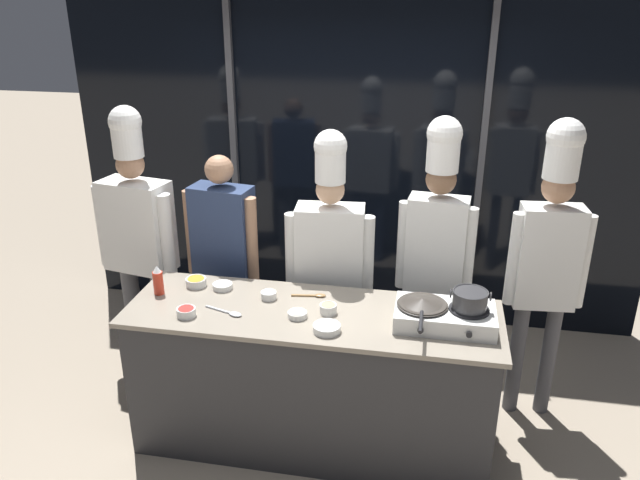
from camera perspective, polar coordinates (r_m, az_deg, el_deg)
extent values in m
plane|color=gray|center=(4.19, -0.67, -17.75)|extent=(24.00, 24.00, 0.00)
cube|color=black|center=(5.09, 3.13, 7.03)|extent=(4.68, 0.04, 2.70)
cube|color=#47474C|center=(5.27, -7.82, 7.38)|extent=(0.05, 0.05, 2.70)
cube|color=#47474C|center=(5.02, 14.44, 6.12)|extent=(0.05, 0.05, 2.70)
cube|color=#2D2D30|center=(3.92, -0.70, -12.71)|extent=(2.13, 0.66, 0.90)
cube|color=gray|center=(3.67, -0.73, -6.76)|extent=(2.20, 0.70, 0.03)
cube|color=silver|center=(3.57, 11.33, -6.87)|extent=(0.55, 0.33, 0.10)
cylinder|color=black|center=(3.54, 9.34, -5.91)|extent=(0.22, 0.22, 0.01)
cylinder|color=black|center=(3.42, 9.17, -8.15)|extent=(0.03, 0.01, 0.03)
cylinder|color=black|center=(3.55, 13.47, -6.19)|extent=(0.22, 0.22, 0.01)
cylinder|color=black|center=(3.43, 13.47, -8.43)|extent=(0.03, 0.01, 0.03)
cylinder|color=#38332D|center=(3.54, 9.35, -5.77)|extent=(0.27, 0.27, 0.01)
cone|color=#38332D|center=(3.53, 9.36, -5.56)|extent=(0.29, 0.29, 0.04)
cylinder|color=black|center=(3.31, 9.22, -7.39)|extent=(0.02, 0.22, 0.02)
cylinder|color=#333335|center=(3.52, 13.55, -5.37)|extent=(0.19, 0.19, 0.10)
torus|color=#333335|center=(3.50, 13.63, -4.63)|extent=(0.20, 0.20, 0.01)
torus|color=#333335|center=(3.50, 11.86, -4.78)|extent=(0.01, 0.05, 0.05)
torus|color=#333335|center=(3.52, 15.34, -5.01)|extent=(0.01, 0.05, 0.05)
cylinder|color=red|center=(3.95, -14.57, -3.82)|extent=(0.06, 0.06, 0.15)
cone|color=white|center=(3.91, -14.70, -2.58)|extent=(0.05, 0.05, 0.04)
cylinder|color=white|center=(4.02, -11.26, -3.80)|extent=(0.13, 0.13, 0.05)
torus|color=white|center=(4.01, -11.29, -3.49)|extent=(0.13, 0.13, 0.01)
cylinder|color=orange|center=(4.01, -11.27, -3.63)|extent=(0.11, 0.11, 0.03)
cylinder|color=white|center=(3.60, -2.08, -6.83)|extent=(0.11, 0.11, 0.03)
torus|color=white|center=(3.59, -2.08, -6.61)|extent=(0.11, 0.11, 0.01)
cylinder|color=#E0C689|center=(3.59, -2.08, -6.71)|extent=(0.09, 0.09, 0.02)
cylinder|color=white|center=(3.80, -4.71, -5.06)|extent=(0.10, 0.10, 0.04)
torus|color=white|center=(3.79, -4.72, -4.77)|extent=(0.10, 0.10, 0.01)
cylinder|color=silver|center=(3.80, -4.72, -4.90)|extent=(0.08, 0.08, 0.02)
cylinder|color=white|center=(3.45, 0.62, -8.09)|extent=(0.15, 0.15, 0.04)
torus|color=white|center=(3.45, 0.62, -7.81)|extent=(0.16, 0.16, 0.01)
cylinder|color=silver|center=(3.45, 0.62, -7.94)|extent=(0.12, 0.12, 0.02)
cylinder|color=white|center=(3.63, 0.76, -6.30)|extent=(0.10, 0.10, 0.05)
torus|color=white|center=(3.62, 0.76, -5.93)|extent=(0.10, 0.10, 0.01)
cylinder|color=#9E896B|center=(3.63, 0.76, -6.11)|extent=(0.08, 0.08, 0.03)
cylinder|color=white|center=(3.96, -8.90, -4.20)|extent=(0.12, 0.12, 0.03)
torus|color=white|center=(3.95, -8.91, -3.99)|extent=(0.12, 0.12, 0.01)
cylinder|color=silver|center=(3.95, -8.90, -4.08)|extent=(0.10, 0.10, 0.02)
cylinder|color=white|center=(3.68, -12.13, -6.48)|extent=(0.11, 0.11, 0.05)
torus|color=white|center=(3.67, -12.16, -6.15)|extent=(0.11, 0.11, 0.01)
cylinder|color=red|center=(3.67, -12.15, -6.31)|extent=(0.09, 0.09, 0.03)
cube|color=olive|center=(3.82, -1.57, -5.10)|extent=(0.14, 0.04, 0.01)
ellipsoid|color=olive|center=(3.82, 0.02, -5.09)|extent=(0.07, 0.05, 0.02)
cube|color=#B2B5BA|center=(3.72, -9.33, -6.28)|extent=(0.17, 0.07, 0.01)
ellipsoid|color=#B2B5BA|center=(3.65, -7.75, -6.73)|extent=(0.09, 0.07, 0.02)
cylinder|color=#4C4C51|center=(4.78, -14.13, -7.08)|extent=(0.12, 0.12, 0.80)
cylinder|color=#4C4C51|center=(4.93, -16.65, -6.43)|extent=(0.12, 0.12, 0.80)
cube|color=white|center=(4.55, -16.34, 1.25)|extent=(0.52, 0.33, 0.65)
cylinder|color=white|center=(4.38, -13.82, 0.36)|extent=(0.10, 0.10, 0.60)
cylinder|color=white|center=(4.70, -19.19, 1.26)|extent=(0.10, 0.10, 0.60)
sphere|color=#A87A5B|center=(4.42, -16.97, 6.61)|extent=(0.19, 0.19, 0.19)
cylinder|color=white|center=(4.38, -17.22, 8.76)|extent=(0.20, 0.20, 0.24)
sphere|color=white|center=(4.35, -17.40, 10.28)|extent=(0.22, 0.22, 0.22)
cylinder|color=#4C4C51|center=(4.58, -7.05, -7.93)|extent=(0.11, 0.11, 0.80)
cylinder|color=#4C4C51|center=(4.67, -9.55, -7.42)|extent=(0.11, 0.11, 0.80)
cube|color=navy|center=(4.31, -8.85, 0.71)|extent=(0.44, 0.27, 0.65)
cylinder|color=#A87A5B|center=(4.19, -6.27, -0.03)|extent=(0.08, 0.08, 0.60)
cylinder|color=#A87A5B|center=(4.39, -11.68, 0.74)|extent=(0.08, 0.08, 0.60)
sphere|color=#A87A5B|center=(4.16, -9.21, 6.39)|extent=(0.19, 0.19, 0.19)
cylinder|color=#2D3856|center=(4.40, 2.44, -9.43)|extent=(0.11, 0.11, 0.77)
cylinder|color=#2D3856|center=(4.42, -0.73, -9.26)|extent=(0.11, 0.11, 0.77)
cube|color=white|center=(4.08, 0.90, -1.06)|extent=(0.46, 0.26, 0.62)
cylinder|color=white|center=(4.04, 4.33, -1.65)|extent=(0.09, 0.09, 0.57)
cylinder|color=white|center=(4.08, -2.58, -1.36)|extent=(0.09, 0.09, 0.57)
sphere|color=tan|center=(3.93, 0.94, 4.61)|extent=(0.18, 0.18, 0.18)
cylinder|color=white|center=(3.88, 0.96, 6.93)|extent=(0.19, 0.19, 0.23)
sphere|color=white|center=(3.85, 0.97, 8.57)|extent=(0.21, 0.21, 0.21)
cylinder|color=#4C4C51|center=(4.44, 11.24, -9.28)|extent=(0.10, 0.10, 0.80)
cylinder|color=#4C4C51|center=(4.46, 8.55, -8.95)|extent=(0.10, 0.10, 0.80)
cube|color=white|center=(4.12, 10.56, -0.47)|extent=(0.40, 0.23, 0.65)
cylinder|color=white|center=(4.08, 13.44, -1.11)|extent=(0.08, 0.08, 0.60)
cylinder|color=white|center=(4.12, 7.58, -0.45)|extent=(0.08, 0.08, 0.60)
sphere|color=brown|center=(3.97, 11.01, 5.45)|extent=(0.19, 0.19, 0.19)
cylinder|color=white|center=(3.92, 11.20, 7.83)|extent=(0.20, 0.20, 0.24)
sphere|color=white|center=(3.89, 11.33, 9.51)|extent=(0.22, 0.22, 0.22)
cylinder|color=#4C4C51|center=(4.45, 20.11, -10.17)|extent=(0.10, 0.10, 0.81)
cylinder|color=#4C4C51|center=(4.41, 17.50, -10.18)|extent=(0.10, 0.10, 0.81)
cube|color=white|center=(4.09, 20.09, -1.46)|extent=(0.39, 0.22, 0.66)
cylinder|color=white|center=(4.13, 22.96, -1.86)|extent=(0.07, 0.07, 0.60)
cylinder|color=white|center=(4.02, 17.29, -1.68)|extent=(0.07, 0.07, 0.60)
sphere|color=#A87A5B|center=(3.94, 20.95, 4.51)|extent=(0.19, 0.19, 0.19)
cylinder|color=white|center=(3.90, 21.31, 7.00)|extent=(0.20, 0.20, 0.25)
sphere|color=white|center=(3.87, 21.57, 8.77)|extent=(0.22, 0.22, 0.22)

